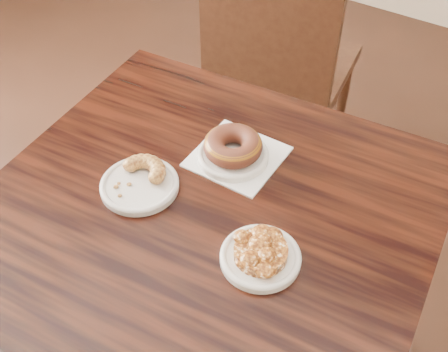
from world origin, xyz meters
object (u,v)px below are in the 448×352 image
Objects in this scene: apple_fritter at (261,250)px; cruller_fragment at (138,178)px; glazed_donut at (233,146)px; cafe_table at (205,320)px; chair_far at (284,66)px.

cruller_fragment is at bearing 175.21° from apple_fritter.
glazed_donut is 0.92× the size of apple_fritter.
glazed_donut is at bearing 95.54° from cafe_table.
apple_fritter is at bearing 107.00° from chair_far.
apple_fritter reaches higher than cafe_table.
glazed_donut is 1.13× the size of cruller_fragment.
chair_far is at bearing 99.21° from cruller_fragment.
cafe_table is 6.39× the size of apple_fritter.
chair_far is at bearing 102.83° from cafe_table.
chair_far is (-0.29, 0.92, 0.08)m from cafe_table.
glazed_donut reaches higher than apple_fritter.
glazed_donut reaches higher than cruller_fragment.
cruller_fragment is at bearing -123.56° from glazed_donut.
cafe_table is at bearing 1.69° from cruller_fragment.
cruller_fragment reaches higher than cafe_table.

